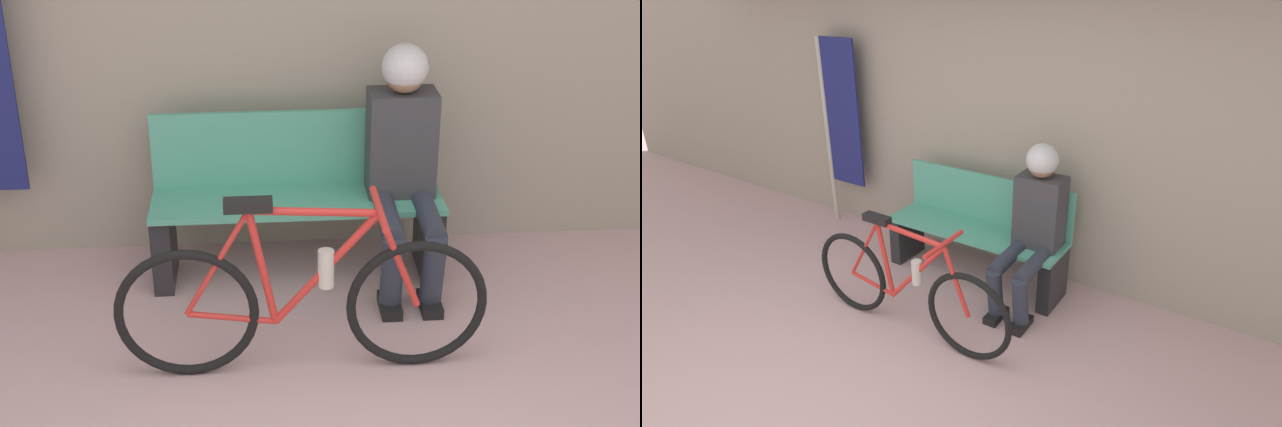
# 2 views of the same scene
# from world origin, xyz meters

# --- Properties ---
(park_bench_near) EXTENTS (1.48, 0.42, 0.85)m
(park_bench_near) POSITION_xyz_m (-0.14, 2.22, 0.39)
(park_bench_near) COLOR #51A88E
(park_bench_near) RESTS_ON ground_plane
(bicycle) EXTENTS (1.61, 0.40, 0.84)m
(bicycle) POSITION_xyz_m (-0.17, 1.32, 0.35)
(bicycle) COLOR black
(bicycle) RESTS_ON ground_plane
(person_seated) EXTENTS (0.34, 0.66, 1.23)m
(person_seated) POSITION_xyz_m (0.39, 2.10, 0.70)
(person_seated) COLOR #2D3342
(person_seated) RESTS_ON ground_plane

